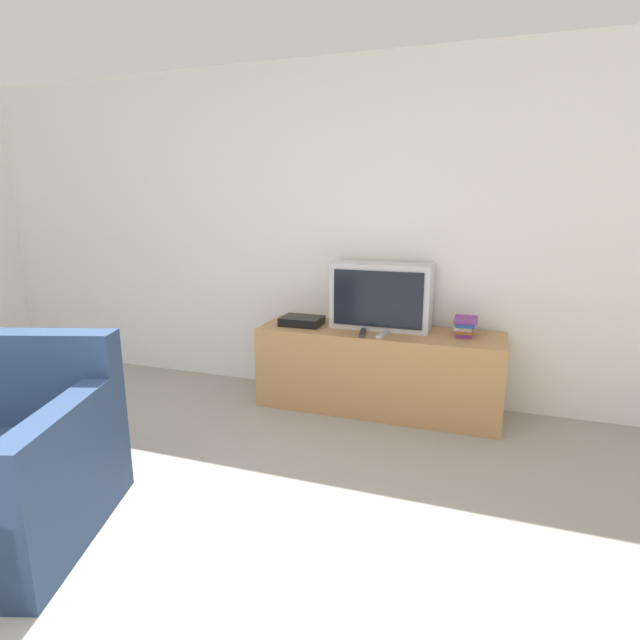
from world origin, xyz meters
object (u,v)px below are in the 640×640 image
(television, at_px, (382,296))
(remote_secondary, at_px, (362,333))
(tv_stand, at_px, (378,370))
(book_stack, at_px, (465,326))
(remote_on_stand, at_px, (383,335))
(set_top_box, at_px, (302,321))

(television, bearing_deg, remote_secondary, -107.60)
(tv_stand, distance_m, remote_secondary, 0.36)
(tv_stand, relative_size, remote_secondary, 8.90)
(book_stack, bearing_deg, remote_on_stand, -160.54)
(set_top_box, bearing_deg, remote_on_stand, -11.27)
(book_stack, relative_size, remote_on_stand, 1.29)
(tv_stand, relative_size, set_top_box, 5.78)
(book_stack, bearing_deg, television, 174.35)
(tv_stand, xyz_separation_m, set_top_box, (-0.61, -0.01, 0.34))
(book_stack, xyz_separation_m, remote_on_stand, (-0.54, -0.19, -0.06))
(remote_secondary, xyz_separation_m, set_top_box, (-0.52, 0.13, 0.02))
(tv_stand, bearing_deg, remote_on_stand, -67.86)
(remote_on_stand, relative_size, remote_secondary, 0.81)
(tv_stand, xyz_separation_m, remote_secondary, (-0.09, -0.14, 0.32))
(television, relative_size, remote_secondary, 3.64)
(tv_stand, distance_m, remote_on_stand, 0.36)
(tv_stand, bearing_deg, set_top_box, -178.74)
(book_stack, distance_m, remote_on_stand, 0.58)
(television, bearing_deg, set_top_box, -168.59)
(television, xyz_separation_m, set_top_box, (-0.60, -0.12, -0.21))
(book_stack, xyz_separation_m, set_top_box, (-1.21, -0.06, -0.04))
(tv_stand, bearing_deg, book_stack, 4.39)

